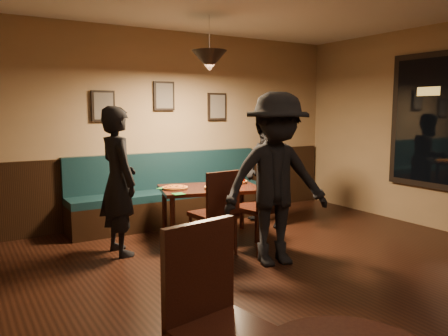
# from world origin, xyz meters

# --- Properties ---
(floor) EXTENTS (7.00, 7.00, 0.00)m
(floor) POSITION_xyz_m (0.00, 0.00, 0.00)
(floor) COLOR black
(floor) RESTS_ON ground
(wall_back) EXTENTS (6.00, 0.00, 6.00)m
(wall_back) POSITION_xyz_m (0.00, 3.50, 1.40)
(wall_back) COLOR #8C704F
(wall_back) RESTS_ON ground
(wainscot) EXTENTS (5.88, 0.06, 1.00)m
(wainscot) POSITION_xyz_m (0.00, 3.47, 0.50)
(wainscot) COLOR black
(wainscot) RESTS_ON ground
(booth_bench) EXTENTS (3.00, 0.60, 1.00)m
(booth_bench) POSITION_xyz_m (0.00, 3.20, 0.50)
(booth_bench) COLOR #0F232D
(booth_bench) RESTS_ON ground
(picture_left) EXTENTS (0.32, 0.04, 0.42)m
(picture_left) POSITION_xyz_m (-0.90, 3.47, 1.70)
(picture_left) COLOR black
(picture_left) RESTS_ON wall_back
(picture_center) EXTENTS (0.32, 0.04, 0.42)m
(picture_center) POSITION_xyz_m (0.00, 3.47, 1.85)
(picture_center) COLOR black
(picture_center) RESTS_ON wall_back
(picture_right) EXTENTS (0.32, 0.04, 0.42)m
(picture_right) POSITION_xyz_m (0.90, 3.47, 1.70)
(picture_right) COLOR black
(picture_right) RESTS_ON wall_back
(pendant_lamp) EXTENTS (0.44, 0.44, 0.25)m
(pendant_lamp) POSITION_xyz_m (0.09, 2.28, 2.25)
(pendant_lamp) COLOR black
(pendant_lamp) RESTS_ON ceiling
(dining_table) EXTENTS (1.41, 1.09, 0.67)m
(dining_table) POSITION_xyz_m (0.09, 2.28, 0.33)
(dining_table) COLOR black
(dining_table) RESTS_ON floor
(chair_near_left) EXTENTS (0.47, 0.47, 0.98)m
(chair_near_left) POSITION_xyz_m (-0.21, 1.68, 0.49)
(chair_near_left) COLOR black
(chair_near_left) RESTS_ON floor
(chair_near_right) EXTENTS (0.56, 0.56, 1.06)m
(chair_near_right) POSITION_xyz_m (0.32, 1.54, 0.53)
(chair_near_right) COLOR black
(chair_near_right) RESTS_ON floor
(diner_left) EXTENTS (0.45, 0.65, 1.69)m
(diner_left) POSITION_xyz_m (-1.11, 2.25, 0.85)
(diner_left) COLOR black
(diner_left) RESTS_ON floor
(diner_right) EXTENTS (0.66, 0.82, 1.58)m
(diner_right) POSITION_xyz_m (1.11, 2.38, 0.79)
(diner_right) COLOR black
(diner_right) RESTS_ON floor
(diner_front) EXTENTS (1.30, 0.91, 1.83)m
(diner_front) POSITION_xyz_m (0.21, 1.05, 0.92)
(diner_front) COLOR black
(diner_front) RESTS_ON floor
(pizza_a) EXTENTS (0.40, 0.40, 0.04)m
(pizza_a) POSITION_xyz_m (-0.35, 2.37, 0.68)
(pizza_a) COLOR orange
(pizza_a) RESTS_ON dining_table
(pizza_b) EXTENTS (0.44, 0.44, 0.04)m
(pizza_b) POSITION_xyz_m (0.12, 2.10, 0.69)
(pizza_b) COLOR orange
(pizza_b) RESTS_ON dining_table
(pizza_c) EXTENTS (0.41, 0.41, 0.04)m
(pizza_c) POSITION_xyz_m (0.54, 2.40, 0.69)
(pizza_c) COLOR orange
(pizza_c) RESTS_ON dining_table
(soda_glass) EXTENTS (0.09, 0.09, 0.16)m
(soda_glass) POSITION_xyz_m (0.64, 1.94, 0.74)
(soda_glass) COLOR black
(soda_glass) RESTS_ON dining_table
(tabasco_bottle) EXTENTS (0.04, 0.04, 0.13)m
(tabasco_bottle) POSITION_xyz_m (0.60, 2.26, 0.73)
(tabasco_bottle) COLOR #9D1605
(tabasco_bottle) RESTS_ON dining_table
(napkin_a) EXTENTS (0.21, 0.21, 0.01)m
(napkin_a) POSITION_xyz_m (-0.45, 2.48, 0.67)
(napkin_a) COLOR #1D6C30
(napkin_a) RESTS_ON dining_table
(napkin_b) EXTENTS (0.13, 0.13, 0.01)m
(napkin_b) POSITION_xyz_m (-0.46, 2.04, 0.67)
(napkin_b) COLOR #1F742D
(napkin_b) RESTS_ON dining_table
(cutlery_set) EXTENTS (0.20, 0.03, 0.00)m
(cutlery_set) POSITION_xyz_m (0.08, 1.94, 0.67)
(cutlery_set) COLOR silver
(cutlery_set) RESTS_ON dining_table
(cafe_chair_far) EXTENTS (0.54, 0.54, 1.05)m
(cafe_chair_far) POSITION_xyz_m (-1.55, -0.80, 0.53)
(cafe_chair_far) COLOR black
(cafe_chair_far) RESTS_ON floor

